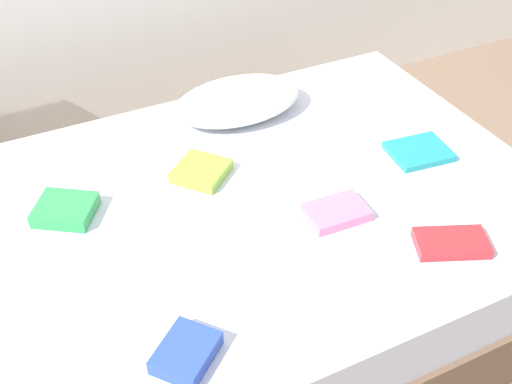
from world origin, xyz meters
The scene contains 9 objects.
ground_plane centered at (0.00, 0.00, 0.00)m, with size 8.00×8.00×0.00m, color #7F6651.
bed centered at (0.00, 0.00, 0.25)m, with size 2.00×1.50×0.50m.
pillow centered at (0.15, 0.52, 0.57)m, with size 0.53×0.32×0.13m, color white.
textbook_red centered at (0.42, -0.49, 0.52)m, with size 0.23×0.13×0.03m, color red.
textbook_green centered at (-0.63, 0.20, 0.52)m, with size 0.19×0.16×0.05m, color green.
textbook_blue centered at (-0.49, -0.52, 0.52)m, with size 0.17×0.13×0.05m, color #2847B7.
textbook_teal centered at (0.64, -0.04, 0.51)m, with size 0.22×0.18×0.02m, color teal.
textbook_pink centered at (0.17, -0.21, 0.52)m, with size 0.20×0.14×0.03m, color pink.
textbook_lime centered at (-0.14, 0.20, 0.52)m, with size 0.18×0.17×0.04m, color #8CC638.
Camera 1 is at (-0.79, -1.54, 1.92)m, focal length 45.48 mm.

